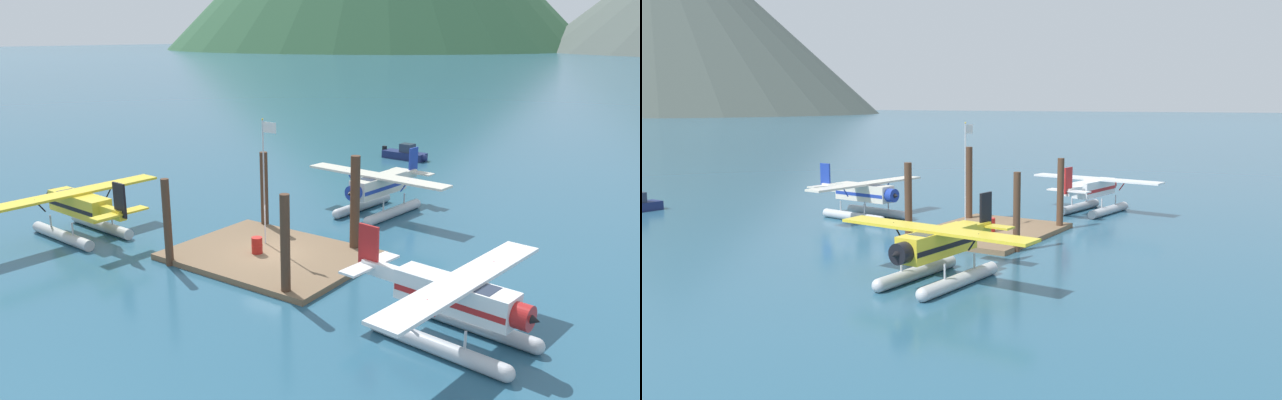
# 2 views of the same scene
# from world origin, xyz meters

# --- Properties ---
(ground_plane) EXTENTS (1200.00, 1200.00, 0.00)m
(ground_plane) POSITION_xyz_m (0.00, 0.00, 0.00)
(ground_plane) COLOR #285670
(dock_platform) EXTENTS (10.04, 7.60, 0.30)m
(dock_platform) POSITION_xyz_m (0.00, 0.00, 0.15)
(dock_platform) COLOR brown
(dock_platform) RESTS_ON ground
(piling_near_left) EXTENTS (0.41, 0.41, 4.57)m
(piling_near_left) POSITION_xyz_m (-3.54, -3.78, 2.28)
(piling_near_left) COLOR #4C3323
(piling_near_left) RESTS_ON ground
(piling_near_right) EXTENTS (0.45, 0.45, 4.81)m
(piling_near_right) POSITION_xyz_m (3.76, -3.37, 2.40)
(piling_near_right) COLOR #4C3323
(piling_near_right) RESTS_ON ground
(piling_far_left) EXTENTS (0.47, 0.47, 4.75)m
(piling_far_left) POSITION_xyz_m (-3.56, 3.77, 2.37)
(piling_far_left) COLOR #4C3323
(piling_far_left) RESTS_ON ground
(piling_far_right) EXTENTS (0.52, 0.52, 5.36)m
(piling_far_right) POSITION_xyz_m (3.17, 3.35, 2.68)
(piling_far_right) COLOR #4C3323
(piling_far_right) RESTS_ON ground
(flagpole) EXTENTS (0.95, 0.10, 6.93)m
(flagpole) POSITION_xyz_m (-1.08, 1.03, 4.55)
(flagpole) COLOR silver
(flagpole) RESTS_ON dock_platform
(fuel_drum) EXTENTS (0.62, 0.62, 0.88)m
(fuel_drum) POSITION_xyz_m (-0.51, -0.45, 0.74)
(fuel_drum) COLOR #AD1E19
(fuel_drum) RESTS_ON dock_platform
(mountain_ridge_centre_peak) EXTENTS (352.46, 352.46, 161.79)m
(mountain_ridge_centre_peak) POSITION_xyz_m (287.50, 459.43, 80.89)
(mountain_ridge_centre_peak) COLOR #424C47
(mountain_ridge_centre_peak) RESTS_ON ground
(seaplane_white_stbd_aft) EXTENTS (7.95, 10.49, 3.84)m
(seaplane_white_stbd_aft) POSITION_xyz_m (11.64, -2.91, 1.58)
(seaplane_white_stbd_aft) COLOR #B7BABF
(seaplane_white_stbd_aft) RESTS_ON ground
(seaplane_yellow_port_aft) EXTENTS (7.98, 10.46, 3.84)m
(seaplane_yellow_port_aft) POSITION_xyz_m (-11.42, -3.58, 1.58)
(seaplane_yellow_port_aft) COLOR #B7BABF
(seaplane_yellow_port_aft) RESTS_ON ground
(seaplane_cream_bow_centre) EXTENTS (10.49, 7.96, 3.84)m
(seaplane_cream_bow_centre) POSITION_xyz_m (0.44, 10.58, 1.58)
(seaplane_cream_bow_centre) COLOR #B7BABF
(seaplane_cream_bow_centre) RESTS_ON ground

